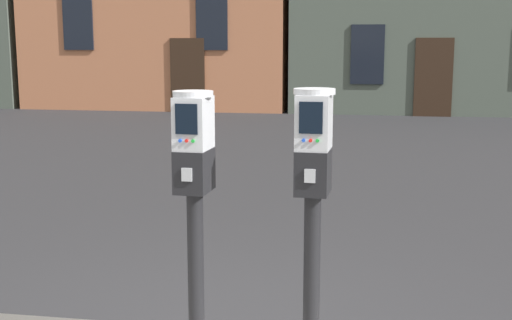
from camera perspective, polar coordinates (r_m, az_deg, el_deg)
parking_meter_near_kerb at (r=3.64m, az=-5.26°, el=-1.67°), size 0.23×0.26×1.54m
parking_meter_twin_adjacent at (r=3.53m, az=4.87°, el=-1.80°), size 0.23×0.26×1.56m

